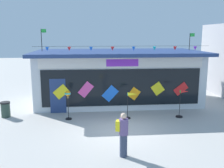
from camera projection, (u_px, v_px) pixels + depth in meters
The scene contains 7 objects.
ground_plane at pixel (119, 131), 12.03m from camera, with size 80.00×80.00×0.00m, color #ADAAA5.
kite_shop_building at pixel (117, 76), 17.12m from camera, with size 10.69×5.59×4.82m.
wind_spinner_far_left at pixel (68, 98), 13.42m from camera, with size 0.33×0.33×1.57m.
wind_spinner_left at pixel (131, 99), 13.59m from camera, with size 0.67×0.32×1.45m.
wind_spinner_center_left at pixel (182, 100), 13.83m from camera, with size 0.65×0.37×1.54m.
person_near_camera at pixel (123, 134), 9.33m from camera, with size 0.48×0.38×1.68m.
trash_bin at pixel (6, 109), 13.96m from camera, with size 0.52×0.52×0.85m.
Camera 1 is at (-1.36, -11.32, 4.45)m, focal length 40.92 mm.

